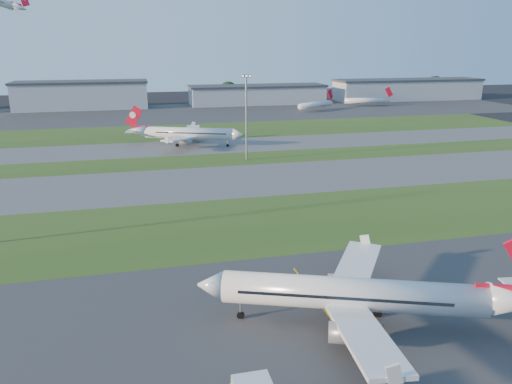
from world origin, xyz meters
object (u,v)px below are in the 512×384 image
object	(u,v)px
airliner_taxiing	(188,133)
mini_jet_far	(367,100)
light_mast_centre	(246,112)
airliner_parked	(354,295)
mini_jet_near	(316,105)

from	to	relation	value
airliner_taxiing	mini_jet_far	bearing A→B (deg)	-118.36
mini_jet_far	light_mast_centre	distance (m)	156.39
light_mast_centre	airliner_parked	bearing A→B (deg)	-94.77
airliner_taxiing	light_mast_centre	world-z (taller)	light_mast_centre
mini_jet_far	light_mast_centre	size ratio (longest dim) A/B	1.11
airliner_parked	light_mast_centre	distance (m)	96.86
airliner_parked	light_mast_centre	xyz separation A→B (m)	(8.01, 95.97, 10.42)
mini_jet_far	light_mast_centre	bearing A→B (deg)	-121.81
mini_jet_far	airliner_parked	bearing A→B (deg)	-108.72
airliner_parked	airliner_taxiing	world-z (taller)	airliner_parked
light_mast_centre	mini_jet_near	bearing A→B (deg)	59.89
airliner_parked	airliner_taxiing	xyz separation A→B (m)	(-6.85, 123.22, -0.09)
airliner_taxiing	light_mast_centre	bearing A→B (deg)	140.90
mini_jet_near	light_mast_centre	xyz separation A→B (m)	(-62.73, -108.16, 11.53)
mini_jet_near	airliner_parked	bearing A→B (deg)	-140.68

